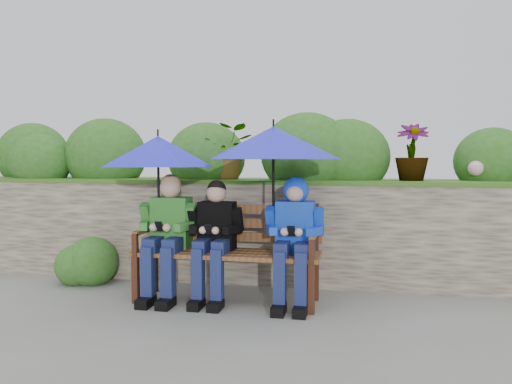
% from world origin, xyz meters
% --- Properties ---
extents(ground, '(60.00, 60.00, 0.00)m').
position_xyz_m(ground, '(0.00, 0.00, 0.00)').
color(ground, slate).
rests_on(ground, ground).
extents(garden_backdrop, '(8.00, 2.86, 1.76)m').
position_xyz_m(garden_backdrop, '(-0.03, 1.60, 0.63)').
color(garden_backdrop, brown).
rests_on(garden_backdrop, ground).
extents(park_bench, '(1.61, 0.47, 0.85)m').
position_xyz_m(park_bench, '(-0.24, 0.06, 0.48)').
color(park_bench, '#3B1C11').
rests_on(park_bench, ground).
extents(boy_left, '(0.51, 0.59, 1.10)m').
position_xyz_m(boy_left, '(-0.77, -0.02, 0.61)').
color(boy_left, '#247925').
rests_on(boy_left, ground).
extents(boy_middle, '(0.47, 0.54, 1.05)m').
position_xyz_m(boy_middle, '(-0.35, -0.01, 0.59)').
color(boy_middle, black).
rests_on(boy_middle, ground).
extents(boy_right, '(0.49, 0.59, 1.08)m').
position_xyz_m(boy_right, '(0.35, -0.00, 0.64)').
color(boy_right, '#043FB3').
rests_on(boy_right, ground).
extents(umbrella_left, '(1.01, 1.01, 0.84)m').
position_xyz_m(umbrella_left, '(-0.87, 0.03, 1.30)').
color(umbrella_left, '#1619DB').
rests_on(umbrella_left, ground).
extents(umbrella_right, '(1.13, 1.13, 0.90)m').
position_xyz_m(umbrella_right, '(0.16, 0.03, 1.37)').
color(umbrella_right, '#1619DB').
rests_on(umbrella_right, ground).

